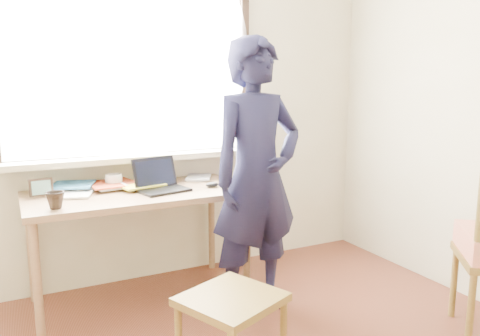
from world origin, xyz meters
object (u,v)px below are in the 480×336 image
laptop (160,183)px  work_chair (231,309)px  mug_white (114,181)px  person (257,178)px  mug_dark (55,200)px  desk (138,203)px

laptop → work_chair: size_ratio=0.64×
mug_white → person: size_ratio=0.07×
laptop → mug_dark: 0.69m
work_chair → person: 0.92m
desk → laptop: (0.14, -0.04, 0.13)m
desk → mug_white: (-0.11, 0.19, 0.12)m
laptop → person: bearing=-40.1°
mug_white → person: bearing=-40.9°
mug_white → mug_dark: size_ratio=1.12×
mug_white → mug_dark: bearing=-134.7°
laptop → person: person is taller
mug_white → work_chair: (0.28, -1.26, -0.42)m
laptop → mug_white: (-0.25, 0.23, -0.00)m
mug_dark → work_chair: 1.17m
mug_white → work_chair: size_ratio=0.21×
mug_white → desk: bearing=-60.3°
mug_white → laptop: bearing=-42.3°
laptop → desk: bearing=165.8°
laptop → work_chair: bearing=-88.7°
mug_dark → work_chair: mug_dark is taller
desk → work_chair: bearing=-81.2°
laptop → mug_white: bearing=137.7°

